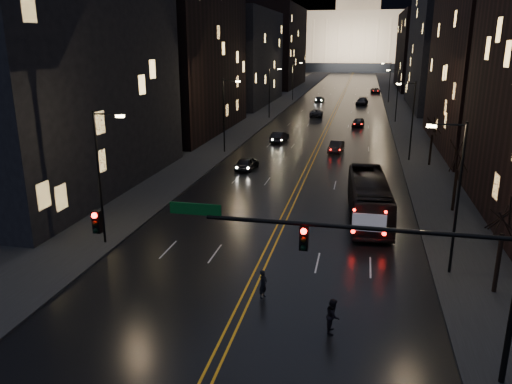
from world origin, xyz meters
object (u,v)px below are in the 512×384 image
Objects in this scene: receding_car_a at (336,147)px; pedestrian_a at (263,284)px; oncoming_car_a at (247,163)px; bus at (369,198)px; traffic_signal at (365,255)px; pedestrian_b at (333,316)px; oncoming_car_b at (279,137)px.

pedestrian_a reaches higher than receding_car_a.
oncoming_car_a is 14.12m from receding_car_a.
receding_car_a is at bearing 95.31° from bus.
traffic_signal reaches higher than receding_car_a.
bus is 7.44× the size of pedestrian_a.
traffic_signal is 10.93× the size of pedestrian_a.
bus is at bearing -2.89° from pedestrian_b.
receding_car_a is 2.69× the size of pedestrian_a.
pedestrian_a is 4.59m from pedestrian_b.
pedestrian_a is (-5.04, 5.00, -4.31)m from traffic_signal.
traffic_signal is 4.04× the size of oncoming_car_a.
bus is 31.57m from oncoming_car_b.
oncoming_car_b is at bearing 153.87° from receding_car_a.
traffic_signal reaches higher than pedestrian_a.
oncoming_car_a is 0.95× the size of oncoming_car_b.
pedestrian_b reaches higher than receding_car_a.
traffic_signal reaches higher than oncoming_car_b.
receding_car_a is (7.98, -5.04, -0.04)m from oncoming_car_b.
oncoming_car_b is (-11.39, 48.28, -4.36)m from traffic_signal.
pedestrian_a is at bearing 135.19° from traffic_signal.
pedestrian_b is at bearing -80.78° from receding_car_a.
pedestrian_a is (-1.63, -38.24, 0.09)m from receding_car_a.
bus is 2.62× the size of oncoming_car_b.
pedestrian_a is at bearing 110.26° from oncoming_car_a.
traffic_signal is at bearing -94.95° from bus.
pedestrian_a is at bearing -114.95° from bus.
bus reaches higher than oncoming_car_b.
traffic_signal is 19.34m from bus.
traffic_signal is 34.75m from oncoming_car_a.
oncoming_car_b is 2.84× the size of pedestrian_a.
bus is at bearing 139.23° from oncoming_car_a.
bus is at bearing 88.73° from traffic_signal.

